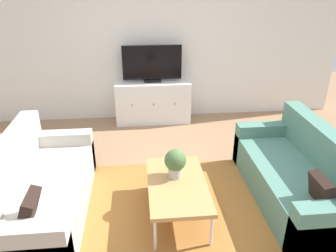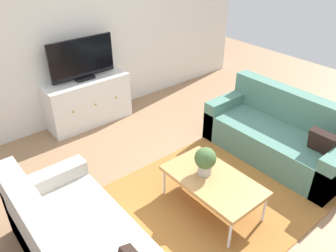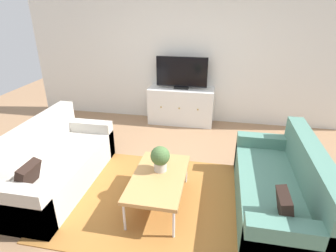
% 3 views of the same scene
% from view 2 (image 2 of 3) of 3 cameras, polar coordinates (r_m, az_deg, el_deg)
% --- Properties ---
extents(ground_plane, '(10.00, 10.00, 0.00)m').
position_cam_2_polar(ground_plane, '(3.89, 4.56, -11.94)').
color(ground_plane, '#997251').
extents(wall_back, '(6.40, 0.12, 2.70)m').
position_cam_2_polar(wall_back, '(5.14, -15.48, 15.42)').
color(wall_back, silver).
rests_on(wall_back, ground_plane).
extents(area_rug, '(2.50, 1.90, 0.01)m').
position_cam_2_polar(area_rug, '(3.82, 6.16, -13.03)').
color(area_rug, '#9E662D').
rests_on(area_rug, ground_plane).
extents(couch_right_side, '(0.83, 1.85, 0.84)m').
position_cam_2_polar(couch_right_side, '(4.61, 18.68, -1.64)').
color(couch_right_side, '#4C7A6B').
rests_on(couch_right_side, ground_plane).
extents(coffee_table, '(0.60, 1.05, 0.40)m').
position_cam_2_polar(coffee_table, '(3.55, 7.71, -9.27)').
color(coffee_table, '#B7844C').
rests_on(coffee_table, ground_plane).
extents(potted_plant, '(0.23, 0.23, 0.31)m').
position_cam_2_polar(potted_plant, '(3.48, 6.39, -5.80)').
color(potted_plant, '#B7B2A8').
rests_on(potted_plant, coffee_table).
extents(tv_console, '(1.26, 0.47, 0.71)m').
position_cam_2_polar(tv_console, '(5.22, -13.45, 4.15)').
color(tv_console, white).
rests_on(tv_console, ground_plane).
extents(flat_screen_tv, '(0.97, 0.16, 0.60)m').
position_cam_2_polar(flat_screen_tv, '(4.98, -14.49, 10.96)').
color(flat_screen_tv, black).
rests_on(flat_screen_tv, tv_console).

